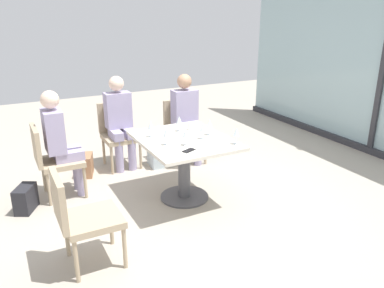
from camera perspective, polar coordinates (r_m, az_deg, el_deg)
ground_plane at (r=4.57m, az=-1.12°, el=-7.90°), size 12.00×12.00×0.00m
window_wall_backdrop at (r=6.24m, az=26.48°, el=9.27°), size 5.89×0.10×2.70m
dining_table_main at (r=4.35m, az=-1.17°, el=-1.51°), size 1.16×0.96×0.73m
chair_front_left at (r=4.67m, az=-19.96°, el=-1.83°), size 0.46×0.50×0.87m
chair_far_left at (r=5.50m, az=-1.32°, el=2.53°), size 0.50×0.46×0.87m
chair_side_end at (r=5.44m, az=-10.84°, el=1.96°), size 0.50×0.46×0.87m
chair_front_right at (r=3.36m, az=-16.23°, el=-9.91°), size 0.46×0.50×0.87m
person_front_left at (r=4.62m, az=-18.92°, el=0.74°), size 0.34×0.39×1.26m
person_far_left at (r=5.35m, az=-0.82°, el=4.31°), size 0.39×0.34×1.26m
person_side_end at (r=5.28m, az=-10.63°, el=3.75°), size 0.39×0.34×1.26m
wine_glass_0 at (r=4.04m, az=-0.94°, el=1.59°), size 0.07×0.07×0.18m
wine_glass_1 at (r=4.24m, az=1.65°, el=2.47°), size 0.07×0.07×0.18m
wine_glass_2 at (r=4.05m, az=-3.84°, el=1.63°), size 0.07×0.07×0.18m
wine_glass_3 at (r=4.51m, az=-1.91°, el=3.51°), size 0.07×0.07×0.18m
wine_glass_4 at (r=4.37m, az=2.62°, el=2.99°), size 0.07×0.07×0.18m
wine_glass_5 at (r=4.10m, az=6.59°, el=1.73°), size 0.07×0.07×0.18m
wine_glass_6 at (r=4.32m, az=-6.11°, el=2.71°), size 0.07×0.07×0.18m
coffee_cup at (r=4.58m, az=-0.31°, el=2.65°), size 0.08×0.08×0.09m
cell_phone_on_table at (r=3.92m, az=-0.48°, el=-0.96°), size 0.12×0.16×0.01m
handbag_0 at (r=4.61m, az=-23.40°, el=-7.43°), size 0.34×0.28×0.28m
handbag_1 at (r=5.41m, az=-5.42°, el=-1.84°), size 0.31×0.18×0.28m
handbag_2 at (r=5.29m, az=-15.39°, el=-3.03°), size 0.34×0.25×0.28m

